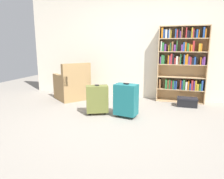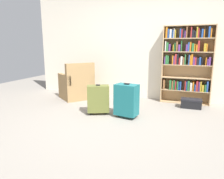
{
  "view_description": "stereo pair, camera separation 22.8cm",
  "coord_description": "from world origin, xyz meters",
  "views": [
    {
      "loc": [
        0.96,
        -3.05,
        1.3
      ],
      "look_at": [
        -0.06,
        0.4,
        0.55
      ],
      "focal_mm": 33.73,
      "sensor_mm": 36.0,
      "label": 1
    },
    {
      "loc": [
        1.18,
        -2.97,
        1.3
      ],
      "look_at": [
        -0.06,
        0.4,
        0.55
      ],
      "focal_mm": 33.73,
      "sensor_mm": 36.0,
      "label": 2
    }
  ],
  "objects": [
    {
      "name": "ground_plane",
      "position": [
        0.0,
        0.0,
        0.0
      ],
      "size": [
        9.96,
        9.96,
        0.0
      ],
      "primitive_type": "plane",
      "color": "gray"
    },
    {
      "name": "mug",
      "position": [
        -0.81,
        1.49,
        0.05
      ],
      "size": [
        0.12,
        0.08,
        0.1
      ],
      "color": "#1959A5",
      "rests_on": "ground"
    },
    {
      "name": "armchair",
      "position": [
        -1.42,
        1.54,
        0.32
      ],
      "size": [
        0.98,
        0.98,
        0.9
      ],
      "color": "#9E7A4C",
      "rests_on": "ground"
    },
    {
      "name": "storage_box",
      "position": [
        1.27,
        1.65,
        0.1
      ],
      "size": [
        0.42,
        0.24,
        0.2
      ],
      "color": "black",
      "rests_on": "ground"
    },
    {
      "name": "suitcase_olive",
      "position": [
        -0.42,
        0.59,
        0.3
      ],
      "size": [
        0.46,
        0.37,
        0.58
      ],
      "color": "brown",
      "rests_on": "ground"
    },
    {
      "name": "back_wall",
      "position": [
        0.0,
        2.22,
        1.3
      ],
      "size": [
        5.69,
        0.1,
        2.6
      ],
      "primitive_type": "cube",
      "color": "beige",
      "rests_on": "ground"
    },
    {
      "name": "bookshelf",
      "position": [
        1.11,
        2.04,
        0.95
      ],
      "size": [
        1.07,
        0.25,
        1.73
      ],
      "color": "tan",
      "rests_on": "ground"
    },
    {
      "name": "suitcase_teal",
      "position": [
        0.14,
        0.6,
        0.33
      ],
      "size": [
        0.45,
        0.33,
        0.64
      ],
      "color": "#19666B",
      "rests_on": "ground"
    }
  ]
}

